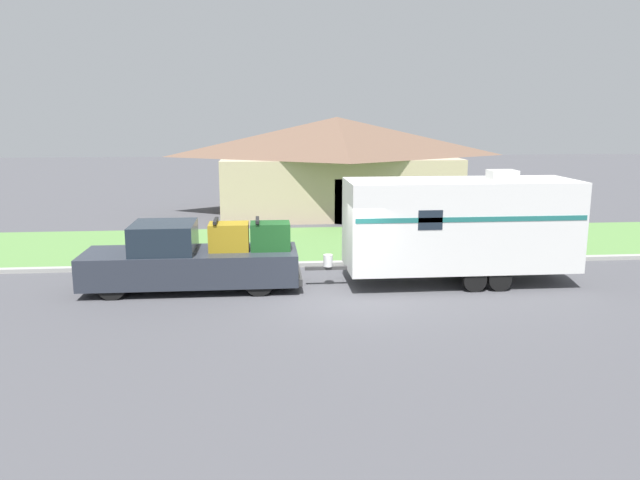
% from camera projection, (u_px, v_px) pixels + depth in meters
% --- Properties ---
extents(ground_plane, '(120.00, 120.00, 0.00)m').
position_uv_depth(ground_plane, '(338.00, 297.00, 17.51)').
color(ground_plane, '#47474C').
extents(curb_strip, '(80.00, 0.30, 0.14)m').
position_uv_depth(curb_strip, '(325.00, 264.00, 21.16)').
color(curb_strip, '#999993').
rests_on(curb_strip, ground_plane).
extents(lawn_strip, '(80.00, 7.00, 0.03)m').
position_uv_depth(lawn_strip, '(316.00, 243.00, 24.73)').
color(lawn_strip, '#568442').
rests_on(lawn_strip, ground_plane).
extents(house_across_street, '(12.50, 7.48, 4.91)m').
position_uv_depth(house_across_street, '(337.00, 164.00, 32.08)').
color(house_across_street, tan).
rests_on(house_across_street, ground_plane).
extents(pickup_truck, '(6.29, 2.07, 2.07)m').
position_uv_depth(pickup_truck, '(193.00, 259.00, 18.20)').
color(pickup_truck, black).
rests_on(pickup_truck, ground_plane).
extents(travel_trailer, '(8.10, 2.35, 3.42)m').
position_uv_depth(travel_trailer, '(460.00, 224.00, 18.75)').
color(travel_trailer, black).
rests_on(travel_trailer, ground_plane).
extents(mailbox, '(0.48, 0.20, 1.26)m').
position_uv_depth(mailbox, '(467.00, 230.00, 22.43)').
color(mailbox, brown).
rests_on(mailbox, ground_plane).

